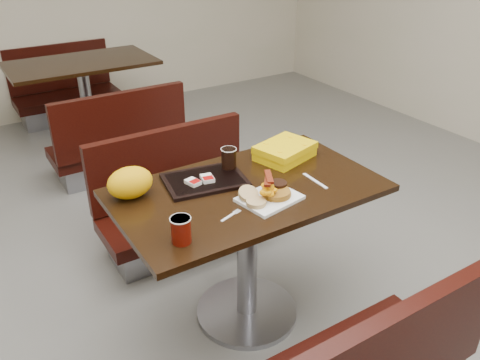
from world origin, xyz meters
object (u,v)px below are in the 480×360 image
table_far (87,104)px  bench_far_n (66,85)px  platter (269,199)px  tray (205,180)px  pancake_stack (276,192)px  knife (315,181)px  fork (228,217)px  clamshell (285,151)px  bench_near_s (346,351)px  hashbrown_sleeve_right (207,178)px  hashbrown_sleeve_left (193,182)px  table_near (247,255)px  bench_near_n (183,197)px  coffee_cup_near (181,230)px  coffee_cup_far (229,158)px  bench_far_s (114,131)px  paper_bag (130,183)px

table_far → bench_far_n: size_ratio=1.20×
platter → tray: bearing=108.5°
pancake_stack → knife: pancake_stack is taller
fork → clamshell: (0.53, 0.33, 0.04)m
fork → bench_near_s: bearing=-87.2°
hashbrown_sleeve_right → platter: bearing=-48.6°
tray → hashbrown_sleeve_left: hashbrown_sleeve_left is taller
table_near → bench_near_n: (0.00, 0.70, -0.02)m
bench_far_n → coffee_cup_near: (-0.44, -3.52, 0.44)m
bench_far_n → hashbrown_sleeve_right: (-0.14, -3.17, 0.42)m
coffee_cup_far → pancake_stack: bearing=-83.6°
bench_far_s → platter: platter is taller
pancake_stack → tray: bearing=123.2°
bench_near_s → knife: (0.30, 0.59, 0.39)m
hashbrown_sleeve_left → table_far: bearing=71.1°
clamshell → table_near: bearing=-169.2°
table_near → hashbrown_sleeve_left: 0.47m
bench_near_s → coffee_cup_near: 0.79m
pancake_stack → table_far: bearing=91.1°
table_near → coffee_cup_near: (-0.44, -0.22, 0.43)m
bench_far_n → pancake_stack: 3.47m
knife → bench_near_n: bearing=-158.7°
bench_near_s → clamshell: (0.33, 0.86, 0.43)m
bench_near_s → pancake_stack: size_ratio=7.71×
paper_bag → coffee_cup_far: bearing=-1.1°
pancake_stack → bench_near_s: bearing=-95.5°
bench_near_n → tray: 0.69m
fork → hashbrown_sleeve_right: hashbrown_sleeve_right is taller
bench_far_n → pancake_stack: (0.05, -3.44, 0.42)m
bench_near_n → coffee_cup_near: 1.11m
coffee_cup_near → knife: (0.74, 0.11, -0.05)m
clamshell → paper_bag: bearing=161.6°
knife → coffee_cup_far: 0.42m
table_far → paper_bag: paper_bag is taller
coffee_cup_far → table_near: bearing=-94.7°
hashbrown_sleeve_left → paper_bag: paper_bag is taller
table_near → bench_near_s: size_ratio=1.20×
bench_near_s → fork: fork is taller
bench_far_n → pancake_stack: pancake_stack is taller
clamshell → pancake_stack: bearing=-147.4°
coffee_cup_far → bench_far_n: bearing=90.3°
coffee_cup_near → tray: bearing=51.0°
bench_far_s → bench_far_n: size_ratio=1.00×
platter → hashbrown_sleeve_left: (-0.23, 0.28, 0.02)m
bench_far_s → clamshell: size_ratio=3.60×
hashbrown_sleeve_left → paper_bag: bearing=151.9°
platter → hashbrown_sleeve_right: (-0.15, 0.27, 0.02)m
pancake_stack → knife: bearing=6.8°
platter → hashbrown_sleeve_left: 0.36m
knife → tray: tray is taller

